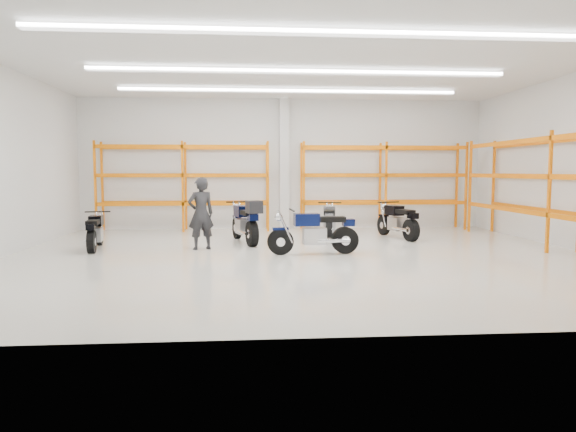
{
  "coord_description": "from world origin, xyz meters",
  "views": [
    {
      "loc": [
        -1.25,
        -11.99,
        2.01
      ],
      "look_at": [
        -0.28,
        0.5,
        0.91
      ],
      "focal_mm": 32.0,
      "sensor_mm": 36.0,
      "label": 1
    }
  ],
  "objects": [
    {
      "name": "room_shell",
      "position": [
        0.0,
        0.03,
        3.28
      ],
      "size": [
        14.02,
        12.02,
        4.51
      ],
      "color": "white",
      "rests_on": "ground"
    },
    {
      "name": "pallet_racking_side",
      "position": [
        6.48,
        0.0,
        1.81
      ],
      "size": [
        0.87,
        9.07,
        3.0
      ],
      "color": "orange",
      "rests_on": "ground"
    },
    {
      "name": "ground",
      "position": [
        0.0,
        0.0,
        0.0
      ],
      "size": [
        14.0,
        14.0,
        0.0
      ],
      "primitive_type": "plane",
      "color": "silver",
      "rests_on": "ground"
    },
    {
      "name": "motorcycle_back_c",
      "position": [
        1.14,
        3.03,
        0.5
      ],
      "size": [
        0.78,
        2.15,
        1.06
      ],
      "color": "black",
      "rests_on": "ground"
    },
    {
      "name": "motorcycle_back_a",
      "position": [
        -5.17,
        1.38,
        0.45
      ],
      "size": [
        0.64,
        1.94,
        0.95
      ],
      "color": "black",
      "rests_on": "ground"
    },
    {
      "name": "motorcycle_main",
      "position": [
        0.41,
        0.26,
        0.51
      ],
      "size": [
        2.24,
        0.74,
        1.1
      ],
      "color": "black",
      "rests_on": "ground"
    },
    {
      "name": "standing_man",
      "position": [
        -2.47,
        1.22,
        0.93
      ],
      "size": [
        0.79,
        0.67,
        1.86
      ],
      "primitive_type": "imported",
      "rotation": [
        0.0,
        0.0,
        3.53
      ],
      "color": "black",
      "rests_on": "ground"
    },
    {
      "name": "structural_column",
      "position": [
        0.0,
        5.82,
        2.25
      ],
      "size": [
        0.32,
        0.32,
        4.5
      ],
      "primitive_type": "cube",
      "color": "white",
      "rests_on": "ground"
    },
    {
      "name": "pallet_racking_back_right",
      "position": [
        3.4,
        5.48,
        1.79
      ],
      "size": [
        5.67,
        0.87,
        3.0
      ],
      "color": "orange",
      "rests_on": "ground"
    },
    {
      "name": "pallet_racking_back_left",
      "position": [
        -3.4,
        5.48,
        1.79
      ],
      "size": [
        5.67,
        0.87,
        3.0
      ],
      "color": "orange",
      "rests_on": "ground"
    },
    {
      "name": "motorcycle_back_d",
      "position": [
        3.22,
        2.94,
        0.5
      ],
      "size": [
        0.86,
        2.15,
        1.08
      ],
      "color": "black",
      "rests_on": "ground"
    },
    {
      "name": "motorcycle_back_b",
      "position": [
        -1.32,
        2.26,
        0.59
      ],
      "size": [
        1.03,
        2.38,
        1.24
      ],
      "color": "black",
      "rests_on": "ground"
    }
  ]
}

